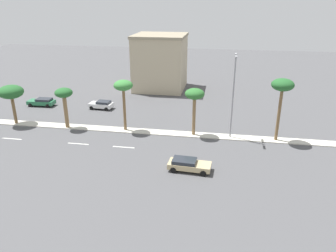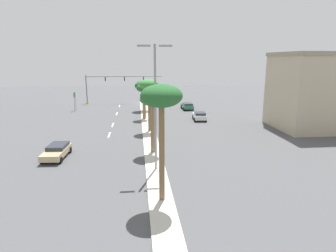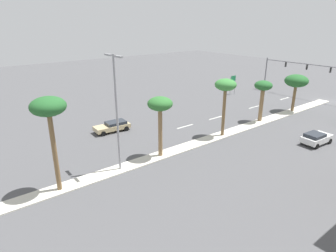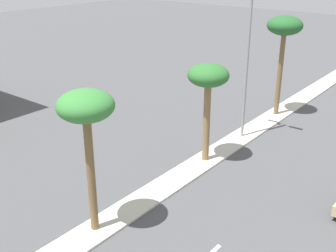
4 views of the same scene
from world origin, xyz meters
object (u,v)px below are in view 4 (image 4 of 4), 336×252
palm_tree_rear (86,112)px  palm_tree_outboard (208,80)px  street_lamp_leading (248,51)px  palm_tree_center (284,30)px

palm_tree_rear → palm_tree_outboard: (0.09, 9.58, -0.69)m
palm_tree_rear → street_lamp_leading: (0.09, 14.46, 0.24)m
palm_tree_rear → palm_tree_center: 20.36m
palm_tree_outboard → street_lamp_leading: 4.96m
palm_tree_center → street_lamp_leading: (0.04, -5.88, -0.71)m
palm_tree_outboard → street_lamp_leading: size_ratio=0.59×
palm_tree_outboard → street_lamp_leading: bearing=90.0°
palm_tree_outboard → palm_tree_rear: bearing=-90.6°
palm_tree_rear → street_lamp_leading: size_ratio=0.65×
palm_tree_rear → palm_tree_outboard: palm_tree_rear is taller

